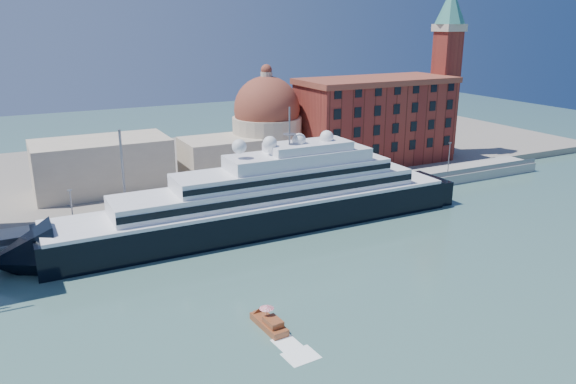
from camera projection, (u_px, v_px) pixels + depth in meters
ground at (297, 278)px, 90.89m from camera, size 400.00×400.00×0.00m
quay at (222, 210)px, 119.45m from camera, size 180.00×10.00×2.50m
land at (169, 168)px, 154.40m from camera, size 260.00×72.00×2.00m
quay_fence at (229, 208)px, 115.08m from camera, size 180.00×0.10×1.20m
superyacht at (249, 208)px, 109.73m from camera, size 93.74×13.00×28.02m
water_taxi at (270, 323)px, 75.73m from camera, size 2.82×7.01×3.25m
warehouse at (375, 120)px, 153.81m from camera, size 43.00×19.00×23.25m
campanile at (447, 61)px, 159.92m from camera, size 8.40×8.40×47.00m
church at (211, 142)px, 139.59m from camera, size 66.00×18.00×25.50m
lamp_posts at (163, 181)px, 109.93m from camera, size 120.80×2.40×18.00m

